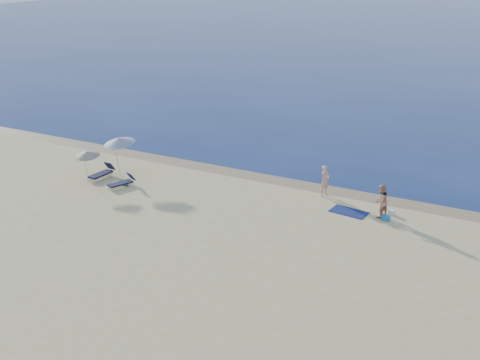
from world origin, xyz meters
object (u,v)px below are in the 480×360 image
at_px(person_left, 325,181).
at_px(blue_cooler, 386,218).
at_px(umbrella_near, 119,141).
at_px(person_right, 381,201).

xyz_separation_m(person_left, blue_cooler, (4.08, -1.73, -0.76)).
bearing_deg(umbrella_near, blue_cooler, 24.46).
height_order(person_left, umbrella_near, umbrella_near).
bearing_deg(blue_cooler, person_right, 149.40).
xyz_separation_m(person_right, umbrella_near, (-16.33, -1.14, 1.28)).
bearing_deg(person_right, umbrella_near, -60.40).
height_order(person_right, blue_cooler, person_right).
bearing_deg(person_right, blue_cooler, 82.68).
bearing_deg(umbrella_near, person_left, 33.09).
xyz_separation_m(blue_cooler, umbrella_near, (-16.74, -0.87, 2.06)).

